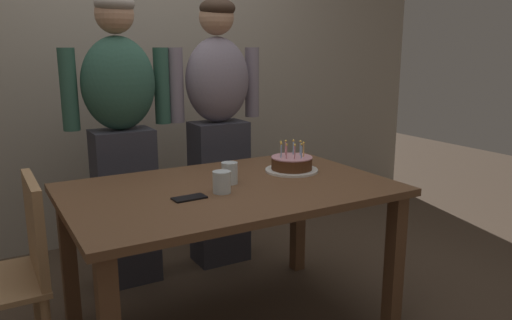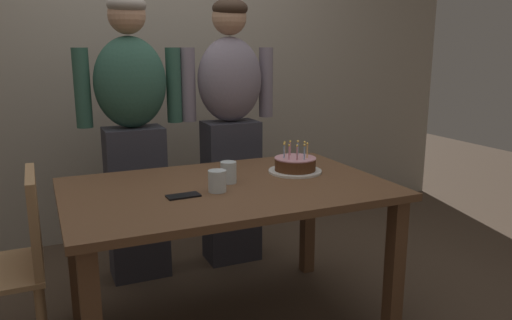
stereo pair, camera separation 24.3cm
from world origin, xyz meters
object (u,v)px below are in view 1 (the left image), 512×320
object	(u,v)px
person_man_bearded	(122,138)
person_woman_cardigan	(218,129)
cell_phone	(189,198)
water_glass_near	(222,182)
water_glass_far	(230,173)
birthday_cake	(292,164)
dining_chair	(12,268)

from	to	relation	value
person_man_bearded	person_woman_cardigan	distance (m)	0.61
cell_phone	water_glass_near	bearing A→B (deg)	2.56
water_glass_far	water_glass_near	bearing A→B (deg)	-129.84
birthday_cake	water_glass_near	xyz separation A→B (m)	(-0.49, -0.17, 0.01)
cell_phone	person_man_bearded	size ratio (longest dim) A/B	0.09
water_glass_near	water_glass_far	xyz separation A→B (m)	(0.10, 0.12, 0.00)
water_glass_near	dining_chair	xyz separation A→B (m)	(-0.86, 0.14, -0.27)
person_woman_cardigan	dining_chair	world-z (taller)	person_woman_cardigan
cell_phone	dining_chair	xyz separation A→B (m)	(-0.70, 0.16, -0.23)
person_man_bearded	dining_chair	distance (m)	1.03
water_glass_far	person_man_bearded	bearing A→B (deg)	112.72
water_glass_far	person_woman_cardigan	world-z (taller)	person_woman_cardigan
cell_phone	person_woman_cardigan	xyz separation A→B (m)	(0.56, 0.88, 0.13)
person_woman_cardigan	cell_phone	bearing A→B (deg)	57.41
water_glass_near	person_man_bearded	world-z (taller)	person_man_bearded
cell_phone	water_glass_far	bearing A→B (deg)	24.44
cell_phone	person_man_bearded	world-z (taller)	person_man_bearded
person_man_bearded	person_woman_cardigan	xyz separation A→B (m)	(0.61, 0.00, 0.00)
cell_phone	person_man_bearded	distance (m)	0.89
person_man_bearded	dining_chair	bearing A→B (deg)	47.72
water_glass_far	dining_chair	world-z (taller)	dining_chair
birthday_cake	cell_phone	world-z (taller)	birthday_cake
water_glass_near	person_man_bearded	xyz separation A→B (m)	(-0.21, 0.86, 0.08)
water_glass_near	person_man_bearded	distance (m)	0.89
birthday_cake	cell_phone	size ratio (longest dim) A/B	1.92
birthday_cake	person_man_bearded	distance (m)	0.99
dining_chair	person_man_bearded	bearing A→B (deg)	137.72
water_glass_far	person_woman_cardigan	distance (m)	0.80
birthday_cake	cell_phone	bearing A→B (deg)	-164.13
water_glass_far	cell_phone	size ratio (longest dim) A/B	0.72
water_glass_near	water_glass_far	distance (m)	0.16
person_woman_cardigan	dining_chair	size ratio (longest dim) A/B	1.90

